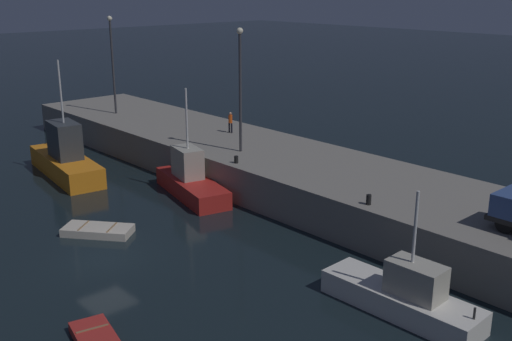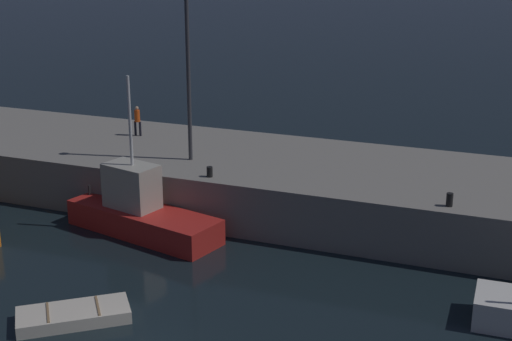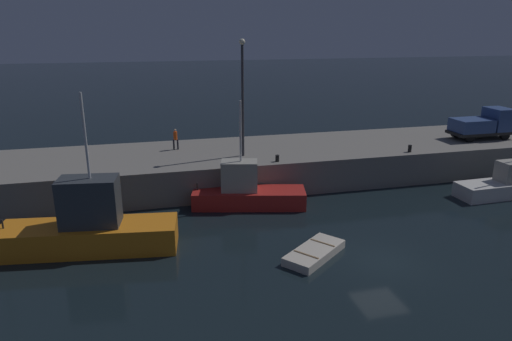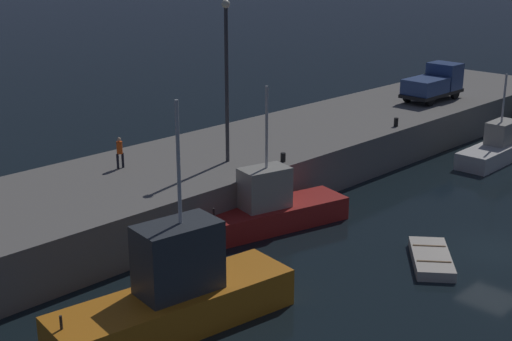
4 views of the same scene
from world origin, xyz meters
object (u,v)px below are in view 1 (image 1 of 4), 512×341
(lamp_post_west, at_px, (112,58))
(bollard_central, at_px, (236,159))
(fishing_boat_orange, at_px, (191,181))
(bollard_west, at_px, (369,200))
(dockworker, at_px, (230,121))
(fishing_boat_blue, at_px, (404,296))
(rowboat_white_mid, at_px, (98,230))
(fishing_trawler_red, at_px, (66,159))
(lamp_post_east, at_px, (240,81))

(lamp_post_west, relative_size, bollard_central, 17.88)
(fishing_boat_orange, xyz_separation_m, bollard_west, (13.55, 1.84, 1.78))
(dockworker, distance_m, bollard_west, 18.47)
(fishing_boat_blue, relative_size, rowboat_white_mid, 1.79)
(fishing_boat_blue, bearing_deg, fishing_trawler_red, -176.54)
(fishing_boat_orange, distance_m, rowboat_white_mid, 8.36)
(fishing_trawler_red, bearing_deg, fishing_boat_orange, 23.65)
(fishing_trawler_red, relative_size, fishing_boat_orange, 1.22)
(rowboat_white_mid, bearing_deg, lamp_post_east, 95.82)
(lamp_post_east, relative_size, dockworker, 5.14)
(fishing_trawler_red, bearing_deg, lamp_post_east, 38.25)
(fishing_boat_orange, xyz_separation_m, lamp_post_east, (0.66, 3.97, 6.47))
(fishing_boat_orange, bearing_deg, bollard_west, 7.74)
(lamp_post_west, relative_size, lamp_post_east, 1.01)
(fishing_trawler_red, relative_size, dockworker, 5.88)
(fishing_trawler_red, xyz_separation_m, rowboat_white_mid, (11.74, -3.79, -1.11))
(fishing_boat_orange, height_order, rowboat_white_mid, fishing_boat_orange)
(lamp_post_west, distance_m, bollard_central, 20.55)
(fishing_boat_blue, relative_size, lamp_post_west, 0.85)
(rowboat_white_mid, bearing_deg, dockworker, 111.68)
(lamp_post_west, height_order, lamp_post_east, lamp_post_west)
(fishing_boat_orange, height_order, dockworker, fishing_boat_orange)
(dockworker, bearing_deg, fishing_boat_blue, -22.66)
(fishing_boat_orange, bearing_deg, lamp_post_west, 166.05)
(lamp_post_east, bearing_deg, fishing_boat_blue, -19.66)
(fishing_boat_orange, relative_size, dockworker, 4.81)
(lamp_post_west, xyz_separation_m, lamp_post_east, (17.77, -0.28, -0.07))
(rowboat_white_mid, height_order, bollard_west, bollard_west)
(fishing_boat_blue, relative_size, bollard_central, 15.12)
(lamp_post_east, bearing_deg, fishing_boat_orange, -99.41)
(fishing_trawler_red, bearing_deg, dockworker, 63.42)
(lamp_post_west, bearing_deg, fishing_boat_orange, -13.95)
(fishing_trawler_red, relative_size, bollard_west, 17.43)
(fishing_trawler_red, distance_m, rowboat_white_mid, 12.39)
(rowboat_white_mid, xyz_separation_m, bollard_central, (0.83, 9.89, 2.53))
(fishing_boat_blue, height_order, lamp_post_east, lamp_post_east)
(lamp_post_west, xyz_separation_m, bollard_central, (19.83, -2.47, -4.79))
(lamp_post_west, bearing_deg, dockworker, 12.33)
(fishing_boat_orange, relative_size, bollard_central, 16.49)
(fishing_boat_blue, bearing_deg, bollard_west, 140.85)
(fishing_trawler_red, xyz_separation_m, bollard_central, (12.57, 6.10, 1.43))
(fishing_trawler_red, height_order, fishing_boat_orange, fishing_trawler_red)
(dockworker, bearing_deg, bollard_west, -16.50)
(bollard_central, bearing_deg, fishing_boat_orange, -146.74)
(fishing_boat_blue, relative_size, lamp_post_east, 0.86)
(bollard_west, height_order, bollard_central, bollard_west)
(fishing_boat_blue, xyz_separation_m, lamp_post_east, (-18.32, 6.54, 6.65))
(fishing_boat_blue, bearing_deg, lamp_post_east, 160.34)
(fishing_boat_orange, xyz_separation_m, dockworker, (-4.15, 7.09, 2.45))
(rowboat_white_mid, xyz_separation_m, bollard_west, (11.66, 9.95, 2.57))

